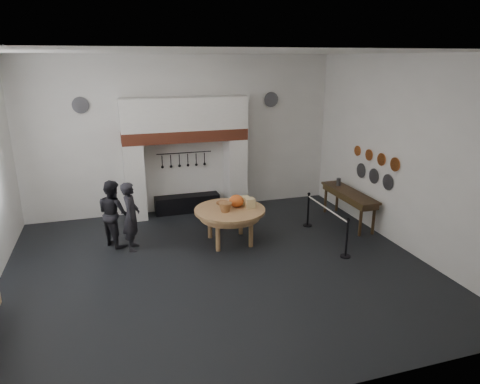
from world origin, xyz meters
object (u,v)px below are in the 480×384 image
object	(u,v)px
side_table	(349,193)
barrier_post_far	(308,210)
iron_range	(187,204)
work_table	(230,210)
barrier_post_near	(347,239)
visitor_far	(113,213)
visitor_near	(131,216)

from	to	relation	value
side_table	barrier_post_far	distance (m)	1.25
iron_range	work_table	size ratio (longest dim) A/B	1.09
work_table	side_table	world-z (taller)	side_table
barrier_post_far	work_table	bearing A→B (deg)	-170.25
iron_range	side_table	size ratio (longest dim) A/B	0.86
iron_range	barrier_post_near	size ratio (longest dim) A/B	2.11
work_table	side_table	bearing A→B (deg)	5.13
visitor_far	barrier_post_near	bearing A→B (deg)	-147.33
work_table	barrier_post_far	distance (m)	2.39
barrier_post_near	barrier_post_far	bearing A→B (deg)	90.00
work_table	barrier_post_near	bearing A→B (deg)	-34.63
barrier_post_far	visitor_near	bearing A→B (deg)	-178.88
iron_range	work_table	distance (m)	2.65
visitor_far	work_table	bearing A→B (deg)	-137.28
visitor_near	barrier_post_far	bearing A→B (deg)	-79.45
iron_range	visitor_far	xyz separation A→B (m)	(-2.12, -1.80, 0.57)
iron_range	visitor_near	size ratio (longest dim) A/B	1.14
work_table	barrier_post_far	size ratio (longest dim) A/B	1.93
visitor_far	barrier_post_far	distance (m)	5.07
visitor_near	side_table	bearing A→B (deg)	-80.51
visitor_far	side_table	bearing A→B (deg)	-126.37
iron_range	barrier_post_near	distance (m)	5.05
visitor_far	barrier_post_near	world-z (taller)	visitor_far
iron_range	barrier_post_far	xyz separation A→B (m)	(2.92, -2.11, 0.20)
visitor_near	side_table	xyz separation A→B (m)	(5.82, 0.01, 0.04)
work_table	visitor_near	distance (m)	2.35
work_table	visitor_near	xyz separation A→B (m)	(-2.33, 0.31, -0.01)
work_table	side_table	distance (m)	3.51
visitor_far	barrier_post_near	xyz separation A→B (m)	(5.05, -2.31, -0.37)
visitor_far	barrier_post_near	distance (m)	5.56
work_table	iron_range	bearing A→B (deg)	103.58
iron_range	visitor_far	world-z (taller)	visitor_far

